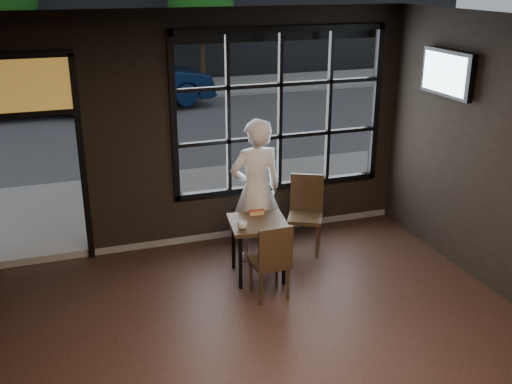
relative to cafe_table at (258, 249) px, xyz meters
name	(u,v)px	position (x,y,z in m)	size (l,w,h in m)	color
ceiling	(303,31)	(-0.44, -2.24, 2.84)	(6.00, 7.00, 0.02)	black
window_frame	(280,111)	(0.76, 1.26, 1.43)	(3.06, 0.12, 2.28)	black
stained_transom	(21,85)	(-2.54, 1.26, 1.98)	(1.20, 0.06, 0.70)	orange
street_asphalt	(89,58)	(-0.44, 21.76, -0.39)	(60.00, 41.00, 0.04)	#545456
cafe_table	(258,249)	(0.00, 0.00, 0.00)	(0.69, 0.69, 0.75)	#302214
chair_near	(269,260)	(-0.04, -0.51, 0.10)	(0.41, 0.41, 0.95)	#302214
chair_window	(305,215)	(0.85, 0.49, 0.15)	(0.45, 0.45, 1.04)	#302214
man	(256,191)	(0.14, 0.50, 0.58)	(0.70, 0.46, 1.91)	silver
hotdog	(256,212)	(0.05, 0.22, 0.40)	(0.20, 0.08, 0.06)	tan
cup	(242,225)	(-0.25, -0.14, 0.42)	(0.12, 0.12, 0.10)	silver
tv	(447,73)	(2.49, -0.03, 2.05)	(0.11, 0.98, 0.57)	black
navy_car	(137,81)	(0.04, 10.29, 0.42)	(1.46, 4.19, 1.38)	#081A3B
maroon_car	(15,87)	(-3.10, 10.38, 0.43)	(1.66, 4.12, 1.40)	#380915
tree_right	(201,7)	(2.65, 13.22, 2.17)	(2.12, 2.12, 3.62)	#332114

